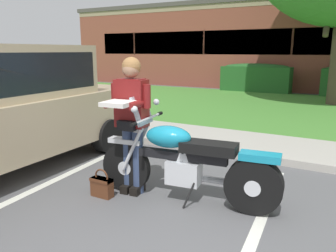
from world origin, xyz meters
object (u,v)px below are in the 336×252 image
(handbag, at_px, (102,185))
(hedge_left, at_px, (256,77))
(motorcycle, at_px, (192,163))
(rider_person, at_px, (131,115))
(brick_building, at_px, (310,45))

(handbag, xyz_separation_m, hedge_left, (-1.25, 11.58, 0.51))
(motorcycle, relative_size, rider_person, 1.31)
(rider_person, bearing_deg, brick_building, 90.72)
(handbag, relative_size, brick_building, 0.01)
(rider_person, xyz_separation_m, handbag, (-0.25, -0.30, -0.86))
(handbag, bearing_deg, rider_person, 49.45)
(handbag, height_order, brick_building, brick_building)
(motorcycle, bearing_deg, hedge_left, 101.53)
(brick_building, bearing_deg, hedge_left, -101.39)
(hedge_left, bearing_deg, handbag, -83.86)
(motorcycle, height_order, hedge_left, motorcycle)
(handbag, bearing_deg, brick_building, 89.89)
(motorcycle, height_order, brick_building, brick_building)
(rider_person, distance_m, hedge_left, 11.39)
(hedge_left, bearing_deg, brick_building, 78.61)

